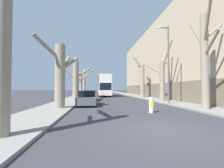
% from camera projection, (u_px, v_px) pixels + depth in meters
% --- Properties ---
extents(ground_plane, '(300.00, 300.00, 0.00)m').
position_uv_depth(ground_plane, '(163.00, 132.00, 5.76)').
color(ground_plane, '#333338').
extents(sidewalk_left, '(3.06, 120.00, 0.12)m').
position_uv_depth(sidewalk_left, '(87.00, 93.00, 54.83)').
color(sidewalk_left, gray).
rests_on(sidewalk_left, ground).
extents(sidewalk_right, '(3.06, 120.00, 0.12)m').
position_uv_depth(sidewalk_right, '(119.00, 93.00, 56.10)').
color(sidewalk_right, gray).
rests_on(sidewalk_right, ground).
extents(building_facade_right, '(10.08, 40.24, 13.42)m').
position_uv_depth(building_facade_right, '(171.00, 64.00, 30.48)').
color(building_facade_right, tan).
rests_on(building_facade_right, ground).
extents(street_tree_left_1, '(3.01, 3.33, 5.61)m').
position_uv_depth(street_tree_left_1, '(60.00, 74.00, 12.08)').
color(street_tree_left_1, gray).
rests_on(street_tree_left_1, ground).
extents(street_tree_left_2, '(3.64, 3.40, 6.49)m').
position_uv_depth(street_tree_left_2, '(76.00, 79.00, 21.02)').
color(street_tree_left_2, gray).
rests_on(street_tree_left_2, ground).
extents(street_tree_left_3, '(4.04, 4.06, 6.09)m').
position_uv_depth(street_tree_left_3, '(81.00, 83.00, 28.59)').
color(street_tree_left_3, gray).
rests_on(street_tree_left_3, ground).
extents(street_tree_left_4, '(4.27, 2.18, 7.62)m').
position_uv_depth(street_tree_left_4, '(85.00, 80.00, 36.43)').
color(street_tree_left_4, gray).
rests_on(street_tree_left_4, ground).
extents(street_tree_right_0, '(2.57, 3.06, 8.03)m').
position_uv_depth(street_tree_right_0, '(205.00, 58.00, 11.36)').
color(street_tree_right_0, gray).
rests_on(street_tree_right_0, ground).
extents(street_tree_right_1, '(3.97, 3.56, 7.37)m').
position_uv_depth(street_tree_right_1, '(162.00, 77.00, 18.97)').
color(street_tree_right_1, gray).
rests_on(street_tree_right_1, ground).
extents(street_tree_right_2, '(2.04, 1.91, 7.70)m').
position_uv_depth(street_tree_right_2, '(142.00, 79.00, 26.77)').
color(street_tree_right_2, gray).
rests_on(street_tree_right_2, ground).
extents(double_decker_bus, '(2.46, 10.18, 4.43)m').
position_uv_depth(double_decker_bus, '(104.00, 85.00, 32.56)').
color(double_decker_bus, silver).
rests_on(double_decker_bus, ground).
extents(parked_car_0, '(1.76, 4.50, 1.44)m').
position_uv_depth(parked_car_0, '(87.00, 98.00, 15.02)').
color(parked_car_0, '#4C5156').
rests_on(parked_car_0, ground).
extents(parked_car_1, '(1.79, 4.48, 1.42)m').
position_uv_depth(parked_car_1, '(90.00, 96.00, 20.87)').
color(parked_car_1, '#4C5156').
rests_on(parked_car_1, ground).
extents(lamp_post, '(1.40, 0.20, 8.23)m').
position_uv_depth(lamp_post, '(168.00, 61.00, 15.72)').
color(lamp_post, '#4C4F54').
rests_on(lamp_post, ground).
extents(traffic_bollard, '(0.30, 0.31, 1.03)m').
position_uv_depth(traffic_bollard, '(151.00, 105.00, 10.27)').
color(traffic_bollard, white).
rests_on(traffic_bollard, ground).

